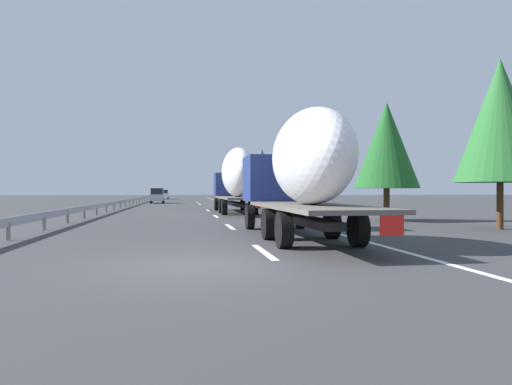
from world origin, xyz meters
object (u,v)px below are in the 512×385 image
Objects in this scene: truck_lead at (236,178)px; car_silver_hatch at (157,196)px; truck_trailing at (300,170)px; road_sign at (237,185)px; car_white_van at (164,194)px.

truck_lead is 3.24× the size of car_silver_hatch.
truck_lead is at bearing -166.00° from car_silver_hatch.
car_silver_hatch is at bearing 14.00° from truck_lead.
road_sign is at bearing -3.98° from truck_trailing.
car_white_van is at bearing 17.63° from road_sign.
truck_lead reaches higher than truck_trailing.
truck_lead is 1.12× the size of truck_trailing.
truck_lead reaches higher than car_white_van.
road_sign is (-32.75, -10.41, 1.43)m from car_white_van.
car_silver_hatch is at bearing 8.53° from truck_trailing.
road_sign is at bearing -6.86° from truck_lead.
truck_lead is at bearing -172.88° from car_white_van.
truck_trailing is at bearing -171.47° from car_silver_hatch.
car_silver_hatch is at bearing 75.30° from road_sign.
car_silver_hatch is (47.27, 7.09, -1.37)m from truck_trailing.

